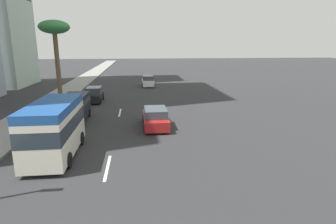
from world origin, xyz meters
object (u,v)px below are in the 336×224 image
(car_second, at_px, (94,95))
(van_lead, at_px, (74,107))
(car_fourth, at_px, (155,118))
(minibus_fifth, at_px, (54,127))
(palm_tree, at_px, (54,31))
(car_third, at_px, (148,81))

(car_second, bearing_deg, van_lead, -3.18)
(car_fourth, xyz_separation_m, minibus_fifth, (-5.24, 6.22, 1.02))
(van_lead, distance_m, minibus_fifth, 7.72)
(palm_tree, bearing_deg, car_second, -127.36)
(car_fourth, bearing_deg, van_lead, 70.02)
(car_fourth, bearing_deg, minibus_fifth, 130.07)
(minibus_fifth, bearing_deg, van_lead, -176.12)
(car_second, bearing_deg, minibus_fifth, 0.20)
(car_second, height_order, car_fourth, car_second)
(car_second, xyz_separation_m, minibus_fifth, (-16.07, -0.06, 0.97))
(palm_tree, bearing_deg, car_third, -55.58)
(car_third, relative_size, minibus_fifth, 0.71)
(palm_tree, bearing_deg, minibus_fifth, -166.39)
(van_lead, xyz_separation_m, car_second, (8.38, -0.47, -0.48))
(van_lead, distance_m, car_fourth, 7.20)
(car_second, relative_size, car_fourth, 0.88)
(minibus_fifth, bearing_deg, car_second, -179.80)
(car_third, xyz_separation_m, minibus_fifth, (-27.46, 6.61, 0.96))
(car_third, relative_size, car_fourth, 0.95)
(car_fourth, height_order, palm_tree, palm_tree)
(palm_tree, bearing_deg, car_fourth, -142.71)
(car_third, bearing_deg, van_lead, 160.15)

